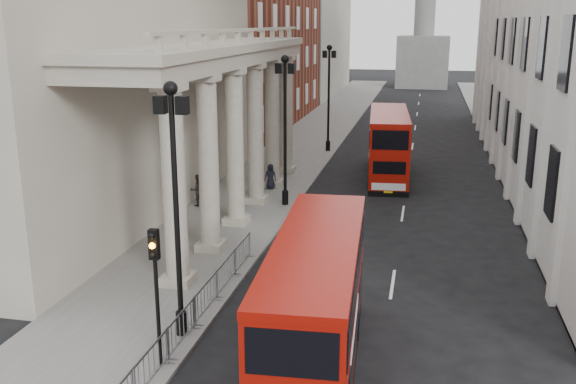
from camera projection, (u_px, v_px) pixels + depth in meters
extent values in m
cube|color=slate|center=(282.00, 166.00, 46.35)|extent=(6.00, 140.00, 0.12)
cube|color=slate|center=(522.00, 177.00, 43.00)|extent=(3.00, 140.00, 0.12)
cube|color=slate|center=(323.00, 168.00, 45.75)|extent=(0.20, 140.00, 0.14)
cube|color=gray|center=(100.00, 100.00, 35.01)|extent=(9.00, 28.00, 12.00)
cube|color=maroon|center=(247.00, 13.00, 62.07)|extent=(9.00, 32.00, 22.00)
cube|color=gray|center=(307.00, 23.00, 92.56)|extent=(9.00, 30.00, 20.00)
cube|color=#60605E|center=(422.00, 62.00, 102.09)|extent=(8.00, 8.00, 8.00)
cylinder|color=black|center=(181.00, 323.00, 21.18)|extent=(0.36, 0.36, 0.80)
cylinder|color=black|center=(177.00, 219.00, 20.25)|extent=(0.18, 0.18, 8.00)
sphere|color=black|center=(170.00, 88.00, 19.20)|extent=(0.44, 0.44, 0.44)
cube|color=black|center=(182.00, 105.00, 19.26)|extent=(0.35, 0.35, 0.55)
cube|color=black|center=(160.00, 105.00, 19.40)|extent=(0.35, 0.35, 0.55)
cylinder|color=black|center=(285.00, 197.00, 36.30)|extent=(0.36, 0.36, 0.80)
cylinder|color=black|center=(285.00, 135.00, 35.37)|extent=(0.18, 0.18, 8.00)
sphere|color=black|center=(285.00, 59.00, 34.32)|extent=(0.44, 0.44, 0.44)
cube|color=black|center=(291.00, 69.00, 34.37)|extent=(0.35, 0.35, 0.55)
cube|color=black|center=(279.00, 68.00, 34.52)|extent=(0.35, 0.35, 0.55)
cylinder|color=black|center=(328.00, 146.00, 51.41)|extent=(0.36, 0.36, 0.80)
cylinder|color=black|center=(329.00, 101.00, 50.49)|extent=(0.18, 0.18, 8.00)
sphere|color=black|center=(329.00, 48.00, 49.43)|extent=(0.44, 0.44, 0.44)
cube|color=black|center=(334.00, 54.00, 49.49)|extent=(0.35, 0.35, 0.55)
cube|color=black|center=(325.00, 54.00, 49.63)|extent=(0.35, 0.35, 0.55)
cylinder|color=black|center=(158.00, 313.00, 18.93)|extent=(0.12, 0.12, 3.40)
cube|color=black|center=(154.00, 244.00, 18.38)|extent=(0.28, 0.22, 0.90)
sphere|color=black|center=(152.00, 236.00, 18.18)|extent=(0.18, 0.18, 0.18)
sphere|color=orange|center=(152.00, 246.00, 18.26)|extent=(0.18, 0.18, 0.18)
sphere|color=black|center=(153.00, 256.00, 18.34)|extent=(0.18, 0.18, 0.18)
cube|color=gray|center=(152.00, 365.00, 18.30)|extent=(0.50, 2.30, 1.10)
cube|color=gray|center=(182.00, 328.00, 20.52)|extent=(0.50, 2.30, 1.10)
cube|color=gray|center=(206.00, 298.00, 22.74)|extent=(0.50, 2.30, 1.10)
cube|color=gray|center=(226.00, 273.00, 24.96)|extent=(0.50, 2.30, 1.10)
cube|color=gray|center=(243.00, 253.00, 27.18)|extent=(0.50, 2.30, 1.10)
cube|color=#8F0E06|center=(316.00, 335.00, 18.81)|extent=(2.90, 9.85, 1.85)
cube|color=#8F0E06|center=(316.00, 274.00, 18.32)|extent=(2.90, 9.85, 1.62)
cube|color=#8F0E06|center=(317.00, 243.00, 18.08)|extent=(2.94, 9.89, 0.23)
cube|color=black|center=(315.00, 368.00, 19.09)|extent=(2.92, 9.85, 0.32)
cube|color=black|center=(316.00, 328.00, 18.75)|extent=(2.84, 8.00, 0.93)
cube|color=black|center=(316.00, 271.00, 18.29)|extent=(2.92, 9.30, 1.02)
cylinder|color=black|center=(292.00, 322.00, 21.34)|extent=(0.35, 0.94, 0.93)
cylinder|color=black|center=(355.00, 327.00, 21.03)|extent=(0.35, 0.94, 0.93)
cube|color=#A31007|center=(388.00, 158.00, 42.88)|extent=(3.18, 10.29, 1.93)
cube|color=#A31007|center=(389.00, 129.00, 42.36)|extent=(3.18, 10.29, 1.69)
cube|color=#A31007|center=(389.00, 114.00, 42.12)|extent=(3.22, 10.33, 0.24)
cube|color=black|center=(387.00, 175.00, 43.17)|extent=(3.20, 10.29, 0.34)
cube|color=black|center=(388.00, 155.00, 42.82)|extent=(3.09, 8.37, 0.96)
cube|color=black|center=(389.00, 127.00, 42.34)|extent=(3.20, 9.71, 1.06)
cube|color=white|center=(388.00, 187.00, 38.21)|extent=(2.02, 0.21, 0.43)
cube|color=yellow|center=(388.00, 192.00, 38.28)|extent=(0.53, 0.08, 0.13)
cylinder|color=black|center=(370.00, 182.00, 39.86)|extent=(0.38, 0.99, 0.96)
cylinder|color=black|center=(406.00, 184.00, 39.57)|extent=(0.38, 0.99, 0.96)
cylinder|color=black|center=(371.00, 162.00, 45.49)|extent=(0.38, 0.99, 0.96)
cylinder|color=black|center=(402.00, 163.00, 45.21)|extent=(0.38, 0.99, 0.96)
imported|color=black|center=(236.00, 200.00, 33.64)|extent=(0.83, 0.71, 1.93)
imported|color=black|center=(198.00, 190.00, 35.91)|extent=(1.11, 1.06, 1.81)
imported|color=black|center=(270.00, 176.00, 39.66)|extent=(0.77, 0.52, 1.54)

